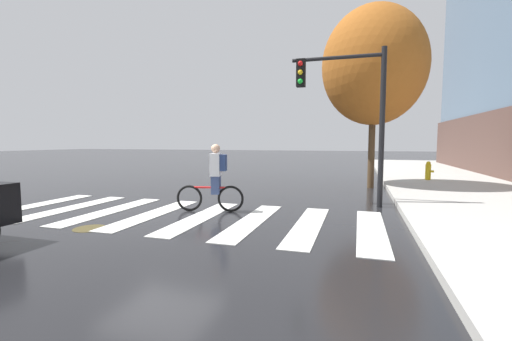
{
  "coord_description": "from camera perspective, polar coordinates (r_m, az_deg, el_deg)",
  "views": [
    {
      "loc": [
        4.5,
        -6.93,
        1.75
      ],
      "look_at": [
        2.02,
        1.17,
        1.02
      ],
      "focal_mm": 23.54,
      "sensor_mm": 36.0,
      "label": 1
    }
  ],
  "objects": [
    {
      "name": "traffic_light_near",
      "position": [
        9.52,
        15.67,
        11.44
      ],
      "size": [
        2.47,
        0.28,
        4.2
      ],
      "color": "black",
      "rests_on": "ground"
    },
    {
      "name": "ground_plane",
      "position": [
        8.44,
        -15.74,
        -7.23
      ],
      "size": [
        120.0,
        120.0,
        0.0
      ],
      "primitive_type": "plane",
      "color": "black"
    },
    {
      "name": "fire_hydrant",
      "position": [
        15.88,
        27.23,
        -0.03
      ],
      "size": [
        0.33,
        0.22,
        0.78
      ],
      "color": "gold",
      "rests_on": "sidewalk"
    },
    {
      "name": "crosswalk_stripes",
      "position": [
        8.23,
        -13.36,
        -7.44
      ],
      "size": [
        9.29,
        3.53,
        0.01
      ],
      "color": "silver",
      "rests_on": "ground"
    },
    {
      "name": "street_tree_near",
      "position": [
        13.64,
        19.4,
        16.41
      ],
      "size": [
        3.77,
        3.77,
        6.71
      ],
      "color": "#4C3823",
      "rests_on": "ground"
    },
    {
      "name": "cyclist",
      "position": [
        8.41,
        -7.05,
        -1.3
      ],
      "size": [
        1.69,
        0.44,
        1.69
      ],
      "color": "black",
      "rests_on": "ground"
    },
    {
      "name": "manhole_cover",
      "position": [
        7.65,
        -26.41,
        -8.79
      ],
      "size": [
        0.64,
        0.64,
        0.01
      ],
      "primitive_type": "cylinder",
      "color": "#473D1E",
      "rests_on": "ground"
    }
  ]
}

